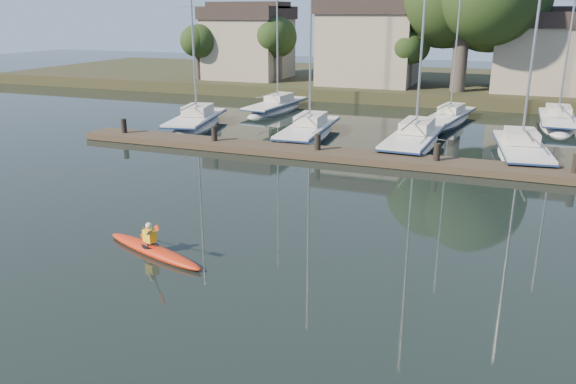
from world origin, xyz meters
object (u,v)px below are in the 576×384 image
(sailboat_7, at_px, (556,129))
(sailboat_1, at_px, (308,139))
(sailboat_6, at_px, (448,124))
(kayak, at_px, (153,248))
(sailboat_0, at_px, (196,129))
(sailboat_2, at_px, (414,149))
(sailboat_3, at_px, (520,161))
(sailboat_5, at_px, (276,112))
(dock, at_px, (374,158))

(sailboat_7, bearing_deg, sailboat_1, -147.54)
(sailboat_6, bearing_deg, sailboat_1, -122.82)
(kayak, height_order, sailboat_1, sailboat_1)
(sailboat_0, distance_m, sailboat_1, 7.93)
(sailboat_0, height_order, sailboat_1, sailboat_1)
(sailboat_2, bearing_deg, sailboat_3, -4.50)
(kayak, relative_size, sailboat_3, 0.31)
(sailboat_1, xyz_separation_m, sailboat_5, (-5.44, 8.16, 0.02))
(sailboat_6, height_order, sailboat_7, sailboat_6)
(sailboat_0, bearing_deg, sailboat_6, 15.23)
(sailboat_6, bearing_deg, sailboat_2, -87.54)
(sailboat_0, xyz_separation_m, sailboat_5, (2.48, 7.86, 0.03))
(sailboat_7, bearing_deg, sailboat_2, -130.76)
(sailboat_5, xyz_separation_m, sailboat_7, (19.68, 0.80, -0.02))
(kayak, distance_m, sailboat_1, 18.15)
(kayak, bearing_deg, sailboat_5, 122.54)
(kayak, distance_m, sailboat_5, 27.10)
(sailboat_6, distance_m, sailboat_7, 6.89)
(sailboat_3, bearing_deg, sailboat_1, 169.19)
(kayak, xyz_separation_m, sailboat_2, (5.14, 18.01, -0.37))
(sailboat_2, relative_size, sailboat_6, 1.15)
(sailboat_1, bearing_deg, sailboat_5, 120.50)
(sailboat_2, xyz_separation_m, sailboat_3, (5.59, -0.70, -0.00))
(sailboat_1, bearing_deg, sailboat_2, -4.13)
(sailboat_0, relative_size, sailboat_6, 0.91)
(sailboat_2, xyz_separation_m, sailboat_6, (1.06, 8.13, 0.04))
(sailboat_6, relative_size, sailboat_7, 1.06)
(dock, xyz_separation_m, sailboat_0, (-13.03, 4.91, -0.42))
(dock, xyz_separation_m, sailboat_2, (1.24, 4.52, -0.41))
(kayak, relative_size, sailboat_2, 0.26)
(sailboat_6, bearing_deg, sailboat_5, -170.70)
(sailboat_3, bearing_deg, kayak, -128.78)
(sailboat_5, distance_m, sailboat_7, 19.70)
(sailboat_0, bearing_deg, sailboat_3, -14.71)
(dock, relative_size, sailboat_1, 2.30)
(sailboat_1, distance_m, sailboat_7, 16.82)
(dock, height_order, sailboat_2, sailboat_2)
(sailboat_7, bearing_deg, sailboat_3, -102.96)
(sailboat_0, xyz_separation_m, sailboat_6, (15.33, 7.74, 0.05))
(sailboat_0, distance_m, sailboat_3, 19.89)
(dock, distance_m, sailboat_7, 16.37)
(sailboat_1, distance_m, sailboat_6, 10.93)
(sailboat_5, bearing_deg, kayak, -70.63)
(sailboat_3, distance_m, sailboat_7, 10.03)
(sailboat_6, bearing_deg, dock, -90.42)
(kayak, height_order, sailboat_7, sailboat_7)
(sailboat_5, bearing_deg, dock, -45.28)
(dock, bearing_deg, sailboat_7, 56.09)
(sailboat_5, relative_size, sailboat_7, 1.08)
(dock, relative_size, sailboat_3, 2.43)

